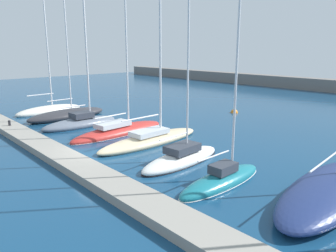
# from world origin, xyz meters

# --- Properties ---
(ground_plane) EXTENTS (120.00, 120.00, 0.00)m
(ground_plane) POSITION_xyz_m (0.00, 0.00, 0.00)
(ground_plane) COLOR navy
(dock_pier) EXTENTS (37.61, 1.80, 0.46)m
(dock_pier) POSITION_xyz_m (0.00, -2.13, 0.23)
(dock_pier) COLOR gray
(dock_pier) RESTS_ON ground_plane
(sailboat_ivory_nearest) EXTENTS (2.77, 7.47, 12.78)m
(sailboat_ivory_nearest) POSITION_xyz_m (-16.29, 3.64, 0.25)
(sailboat_ivory_nearest) COLOR silver
(sailboat_ivory_nearest) RESTS_ON ground_plane
(sailboat_charcoal_second) EXTENTS (3.21, 8.41, 13.81)m
(sailboat_charcoal_second) POSITION_xyz_m (-12.23, 3.79, 0.38)
(sailboat_charcoal_second) COLOR #2D2D33
(sailboat_charcoal_second) RESTS_ON ground_plane
(sailboat_slate_third) EXTENTS (2.40, 7.09, 12.77)m
(sailboat_slate_third) POSITION_xyz_m (-8.24, 3.14, 0.36)
(sailboat_slate_third) COLOR slate
(sailboat_slate_third) RESTS_ON ground_plane
(sailboat_red_fourth) EXTENTS (3.02, 9.31, 15.79)m
(sailboat_red_fourth) POSITION_xyz_m (-3.76, 4.23, 0.23)
(sailboat_red_fourth) COLOR #B72D28
(sailboat_red_fourth) RESTS_ON ground_plane
(sailboat_sand_fifth) EXTENTS (2.65, 9.32, 16.41)m
(sailboat_sand_fifth) POSITION_xyz_m (0.13, 4.43, 0.38)
(sailboat_sand_fifth) COLOR beige
(sailboat_sand_fifth) RESTS_ON ground_plane
(sailboat_white_sixth) EXTENTS (2.45, 6.66, 12.10)m
(sailboat_white_sixth) POSITION_xyz_m (4.66, 3.17, 0.28)
(sailboat_white_sixth) COLOR white
(sailboat_white_sixth) RESTS_ON ground_plane
(sailboat_teal_seventh) EXTENTS (1.82, 6.26, 10.48)m
(sailboat_teal_seventh) POSITION_xyz_m (8.34, 2.47, 0.22)
(sailboat_teal_seventh) COLOR #19707F
(sailboat_teal_seventh) RESTS_ON ground_plane
(sailboat_navy_eighth) EXTENTS (3.96, 9.99, 19.25)m
(sailboat_navy_eighth) POSITION_xyz_m (12.75, 4.84, 0.43)
(sailboat_navy_eighth) COLOR navy
(sailboat_navy_eighth) RESTS_ON ground_plane
(mooring_buoy_orange) EXTENTS (0.79, 0.79, 0.79)m
(mooring_buoy_orange) POSITION_xyz_m (-2.73, 18.34, 0.00)
(mooring_buoy_orange) COLOR orange
(mooring_buoy_orange) RESTS_ON ground_plane
(dock_bollard) EXTENTS (0.20, 0.20, 0.44)m
(dock_bollard) POSITION_xyz_m (-10.62, -2.13, 0.68)
(dock_bollard) COLOR black
(dock_bollard) RESTS_ON dock_pier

